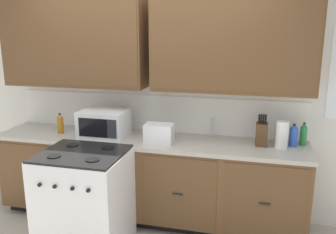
{
  "coord_description": "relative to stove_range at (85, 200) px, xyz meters",
  "views": [
    {
      "loc": [
        1.06,
        -3.04,
        2.0
      ],
      "look_at": [
        0.24,
        0.27,
        1.16
      ],
      "focal_mm": 37.79,
      "sensor_mm": 36.0,
      "label": 1
    }
  ],
  "objects": [
    {
      "name": "wall_unit",
      "position": [
        0.41,
        0.83,
        1.2
      ],
      "size": [
        4.42,
        0.4,
        2.54
      ],
      "color": "silver",
      "rests_on": "ground_plane"
    },
    {
      "name": "toaster",
      "position": [
        0.57,
        0.53,
        0.54
      ],
      "size": [
        0.28,
        0.18,
        0.19
      ],
      "color": "white",
      "rests_on": "counter_run"
    },
    {
      "name": "counter_run",
      "position": [
        0.41,
        0.63,
        -0.0
      ],
      "size": [
        3.25,
        0.64,
        0.91
      ],
      "color": "black",
      "rests_on": "ground_plane"
    },
    {
      "name": "paper_towel_roll",
      "position": [
        1.74,
        0.66,
        0.57
      ],
      "size": [
        0.12,
        0.12,
        0.26
      ],
      "primitive_type": "cylinder",
      "color": "white",
      "rests_on": "counter_run"
    },
    {
      "name": "bottle_green",
      "position": [
        1.95,
        0.79,
        0.55
      ],
      "size": [
        0.06,
        0.06,
        0.23
      ],
      "color": "#237A38",
      "rests_on": "counter_run"
    },
    {
      "name": "ground_plane",
      "position": [
        0.41,
        0.33,
        -0.47
      ],
      "size": [
        8.04,
        8.04,
        0.0
      ],
      "primitive_type": "plane",
      "color": "#B2A893"
    },
    {
      "name": "bottle_blue",
      "position": [
        1.85,
        0.74,
        0.55
      ],
      "size": [
        0.08,
        0.08,
        0.22
      ],
      "color": "blue",
      "rests_on": "counter_run"
    },
    {
      "name": "microwave",
      "position": [
        -0.05,
        0.59,
        0.58
      ],
      "size": [
        0.48,
        0.37,
        0.28
      ],
      "color": "white",
      "rests_on": "counter_run"
    },
    {
      "name": "knife_block",
      "position": [
        1.55,
        0.69,
        0.56
      ],
      "size": [
        0.11,
        0.14,
        0.31
      ],
      "color": "#52361E",
      "rests_on": "counter_run"
    },
    {
      "name": "sink_faucet",
      "position": [
        1.06,
        0.84,
        0.54
      ],
      "size": [
        0.02,
        0.02,
        0.2
      ],
      "primitive_type": "cylinder",
      "color": "#B2B5BA",
      "rests_on": "counter_run"
    },
    {
      "name": "bottle_amber",
      "position": [
        -0.56,
        0.59,
        0.55
      ],
      "size": [
        0.07,
        0.07,
        0.22
      ],
      "color": "#9E6619",
      "rests_on": "counter_run"
    },
    {
      "name": "stove_range",
      "position": [
        0.0,
        0.0,
        0.0
      ],
      "size": [
        0.76,
        0.68,
        0.95
      ],
      "color": "white",
      "rests_on": "ground_plane"
    }
  ]
}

